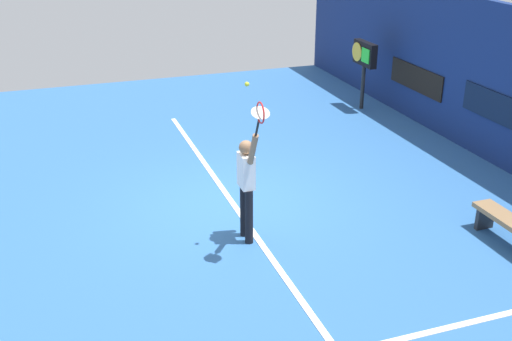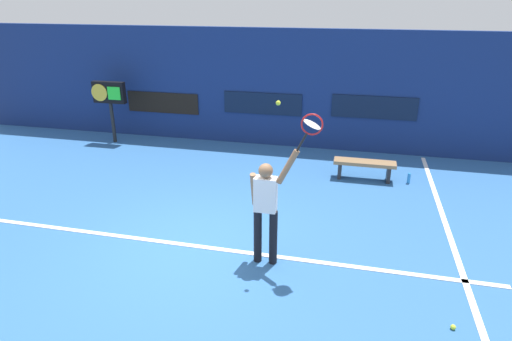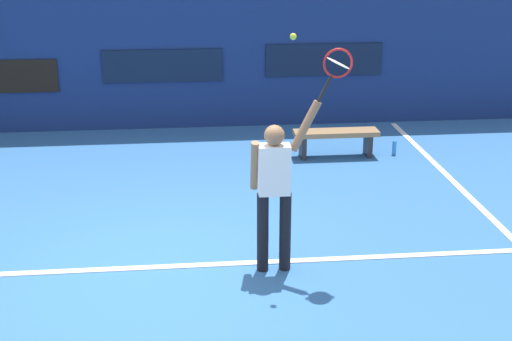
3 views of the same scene
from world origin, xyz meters
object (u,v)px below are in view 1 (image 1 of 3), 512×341
(tennis_player, at_px, (247,182))
(tennis_ball, at_px, (247,84))
(tennis_racket, at_px, (260,115))
(scoreboard_clock, at_px, (364,57))
(court_bench, at_px, (509,225))

(tennis_player, bearing_deg, tennis_ball, -13.60)
(tennis_racket, distance_m, scoreboard_clock, 8.06)
(tennis_player, distance_m, tennis_racket, 1.43)
(tennis_racket, relative_size, court_bench, 0.44)
(tennis_racket, bearing_deg, court_bench, 77.10)
(tennis_player, xyz_separation_m, tennis_ball, (0.17, -0.04, 1.61))
(tennis_ball, distance_m, court_bench, 4.69)
(tennis_ball, bearing_deg, tennis_player, 166.40)
(scoreboard_clock, bearing_deg, court_bench, -9.54)
(tennis_player, bearing_deg, court_bench, 68.56)
(scoreboard_clock, bearing_deg, tennis_player, -41.95)
(scoreboard_clock, relative_size, court_bench, 1.25)
(tennis_player, xyz_separation_m, scoreboard_clock, (-5.60, 5.03, 0.36))
(tennis_ball, distance_m, scoreboard_clock, 7.78)
(tennis_player, relative_size, tennis_racket, 3.16)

